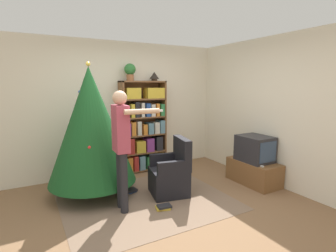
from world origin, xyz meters
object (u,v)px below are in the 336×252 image
(bookshelf, at_px, (144,128))
(television, at_px, (255,149))
(standing_person, at_px, (122,141))
(christmas_tree, at_px, (91,126))
(potted_plant, at_px, (130,71))
(armchair, at_px, (171,175))
(table_lamp, at_px, (154,76))

(bookshelf, height_order, television, bookshelf)
(bookshelf, bearing_deg, standing_person, -123.40)
(christmas_tree, xyz_separation_m, standing_person, (0.24, -0.76, -0.12))
(christmas_tree, relative_size, potted_plant, 6.42)
(standing_person, bearing_deg, armchair, 103.49)
(bookshelf, xyz_separation_m, armchair, (-0.10, -1.31, -0.56))
(table_lamp, bearing_deg, armchair, -105.00)
(armchair, height_order, potted_plant, potted_plant)
(television, relative_size, armchair, 0.63)
(standing_person, bearing_deg, potted_plant, 158.34)
(armchair, relative_size, potted_plant, 2.80)
(table_lamp, bearing_deg, bookshelf, -177.62)
(armchair, distance_m, standing_person, 1.11)
(television, bearing_deg, bookshelf, 131.55)
(table_lamp, bearing_deg, christmas_tree, -153.94)
(television, distance_m, potted_plant, 2.74)
(television, bearing_deg, potted_plant, 136.11)
(bookshelf, relative_size, standing_person, 1.09)
(standing_person, xyz_separation_m, table_lamp, (1.22, 1.47, 0.93))
(christmas_tree, bearing_deg, table_lamp, 26.06)
(christmas_tree, relative_size, standing_person, 1.25)
(bookshelf, bearing_deg, christmas_tree, -149.67)
(television, height_order, table_lamp, table_lamp)
(christmas_tree, height_order, table_lamp, christmas_tree)
(television, xyz_separation_m, table_lamp, (-1.18, 1.64, 1.30))
(bookshelf, height_order, armchair, bookshelf)
(television, height_order, christmas_tree, christmas_tree)
(armchair, distance_m, potted_plant, 2.17)
(armchair, height_order, table_lamp, table_lamp)
(bookshelf, distance_m, potted_plant, 1.18)
(bookshelf, bearing_deg, potted_plant, 177.63)
(potted_plant, distance_m, table_lamp, 0.53)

